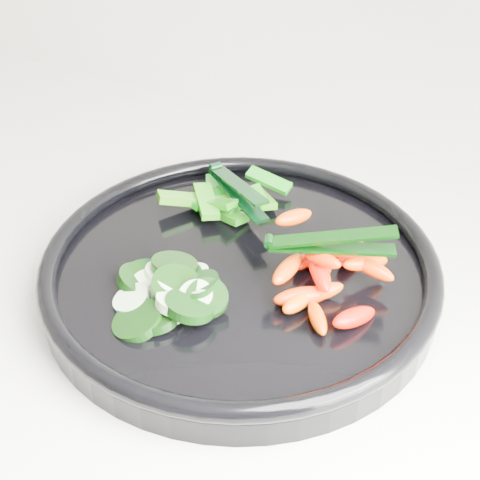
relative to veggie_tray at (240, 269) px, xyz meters
The scene contains 7 objects.
counter 0.54m from the veggie_tray, behind, with size 2.02×0.62×0.93m.
veggie_tray is the anchor object (origin of this frame).
cucumber_pile 0.08m from the veggie_tray, 117.61° to the right, with size 0.13×0.12×0.04m.
carrot_pile 0.08m from the veggie_tray, ahead, with size 0.13×0.14×0.05m.
pepper_pile 0.10m from the veggie_tray, 130.33° to the left, with size 0.11×0.11×0.03m.
tong_carrot 0.10m from the veggie_tray, ahead, with size 0.11×0.06×0.02m.
tong_pepper 0.10m from the veggie_tray, 122.72° to the left, with size 0.10×0.07×0.02m.
Camera 1 is at (0.49, 1.25, 1.35)m, focal length 50.00 mm.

